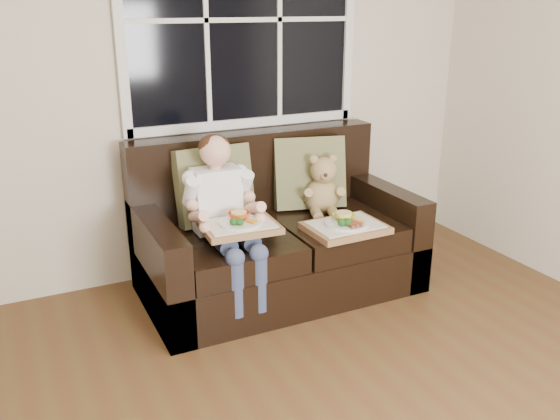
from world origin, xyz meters
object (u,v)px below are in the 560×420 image
loveseat (275,241)px  teddy_bear (323,189)px  child (223,204)px  tray_right (345,226)px  tray_left (240,225)px

loveseat → teddy_bear: (0.35, 0.01, 0.30)m
loveseat → teddy_bear: bearing=1.3°
child → tray_right: child is taller
loveseat → teddy_bear: 0.46m
child → tray_right: 0.75m
tray_left → teddy_bear: bearing=25.9°
child → teddy_bear: child is taller
teddy_bear → tray_left: (-0.70, -0.29, -0.04)m
teddy_bear → tray_left: 0.76m
tray_right → tray_left: bearing=173.1°
child → tray_left: bearing=-76.2°
tray_left → tray_right: bearing=-2.2°
teddy_bear → tray_left: bearing=-138.8°
tray_left → tray_right: size_ratio=0.93×
loveseat → tray_right: size_ratio=3.62×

